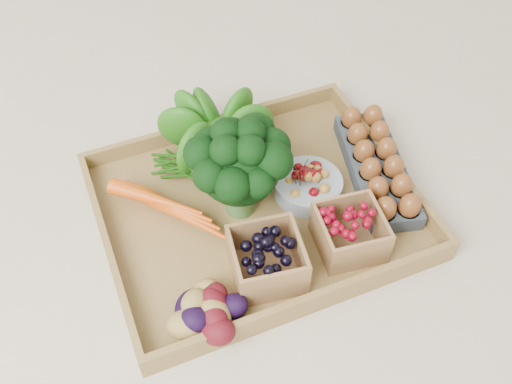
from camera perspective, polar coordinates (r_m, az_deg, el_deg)
name	(u,v)px	position (r m, az deg, el deg)	size (l,w,h in m)	color
ground	(256,213)	(1.05, 0.00, -2.10)	(4.00, 4.00, 0.00)	beige
tray	(256,210)	(1.05, 0.00, -1.85)	(0.55, 0.45, 0.01)	olive
carrots	(167,206)	(1.02, -8.86, -1.40)	(0.20, 0.14, 0.05)	#D84E0D
lettuce	(215,130)	(1.07, -4.09, 6.17)	(0.14, 0.14, 0.14)	#1C4E0C
broccoli	(239,182)	(0.99, -1.67, 0.99)	(0.18, 0.18, 0.14)	black
cherry_bowl	(308,186)	(1.05, 5.23, 0.57)	(0.13, 0.13, 0.03)	#8C9EA5
egg_carton	(376,169)	(1.10, 11.93, 2.24)	(0.10, 0.28, 0.03)	#373E46
potatoes	(204,310)	(0.89, -5.19, -11.62)	(0.13, 0.13, 0.07)	#3E0A10
punnet_blackberry	(267,259)	(0.93, 1.08, -6.74)	(0.11, 0.11, 0.08)	black
punnet_raspberry	(350,232)	(0.97, 9.36, -3.96)	(0.11, 0.11, 0.07)	#660413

